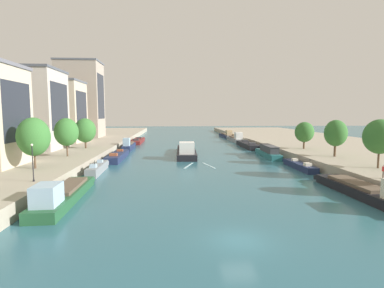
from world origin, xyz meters
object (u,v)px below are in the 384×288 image
(moored_boat_left_far, at_px, (118,156))
(person_on_quay, at_px, (384,171))
(moored_boat_left_gap_after, at_px, (138,141))
(moored_boat_right_far, at_px, (268,152))
(tree_left_far, at_px, (34,137))
(tree_right_by_lamp, at_px, (336,133))
(moored_boat_right_end, at_px, (369,191))
(tree_left_second, at_px, (85,130))
(moored_boat_left_upstream, at_px, (98,168))
(lamppost_left_bank, at_px, (33,161))
(tree_left_third, at_px, (66,132))
(tree_right_distant, at_px, (304,132))
(moored_boat_left_midway, at_px, (63,194))
(moored_boat_right_midway, at_px, (235,138))
(moored_boat_right_second, at_px, (248,145))
(moored_boat_right_near, at_px, (226,135))
(barge_midriver, at_px, (186,151))
(moored_boat_right_upstream, at_px, (299,165))
(moored_boat_left_lone, at_px, (129,146))

(moored_boat_left_far, relative_size, person_on_quay, 9.08)
(moored_boat_left_gap_after, bearing_deg, moored_boat_right_far, -46.94)
(tree_left_far, bearing_deg, tree_right_by_lamp, 9.86)
(moored_boat_right_end, distance_m, tree_left_second, 53.90)
(moored_boat_left_upstream, distance_m, tree_left_second, 20.76)
(lamppost_left_bank, bearing_deg, tree_right_by_lamp, 20.42)
(tree_left_third, height_order, tree_right_distant, tree_left_third)
(moored_boat_left_far, height_order, tree_right_distant, tree_right_distant)
(moored_boat_left_midway, height_order, moored_boat_left_upstream, moored_boat_left_midway)
(moored_boat_left_gap_after, xyz_separation_m, moored_boat_right_midway, (32.30, 2.62, 0.38))
(moored_boat_left_gap_after, bearing_deg, tree_right_distant, -40.61)
(moored_boat_left_far, relative_size, moored_boat_right_second, 0.91)
(person_on_quay, bearing_deg, moored_boat_left_gap_after, 119.36)
(tree_left_second, bearing_deg, tree_left_third, -88.33)
(moored_boat_right_near, bearing_deg, tree_right_distant, -82.47)
(barge_midriver, distance_m, tree_right_distant, 25.80)
(moored_boat_left_gap_after, distance_m, moored_boat_right_upstream, 57.35)
(moored_boat_left_lone, xyz_separation_m, tree_right_by_lamp, (39.79, -27.07, 4.82))
(moored_boat_left_midway, xyz_separation_m, moored_boat_left_upstream, (-0.32, 15.72, -0.17))
(tree_left_third, relative_size, tree_right_distant, 1.17)
(moored_boat_left_gap_after, distance_m, moored_boat_right_near, 37.67)
(person_on_quay, bearing_deg, moored_boat_left_midway, -178.23)
(moored_boat_right_second, xyz_separation_m, moored_boat_right_midway, (0.51, 18.10, 0.28))
(moored_boat_left_lone, bearing_deg, moored_boat_right_midway, 32.76)
(moored_boat_left_gap_after, distance_m, moored_boat_right_end, 72.79)
(moored_boat_left_far, bearing_deg, moored_boat_left_lone, 90.29)
(tree_left_far, relative_size, person_on_quay, 4.31)
(barge_midriver, distance_m, moored_boat_right_midway, 37.62)
(moored_boat_left_lone, bearing_deg, lamppost_left_bank, -95.54)
(tree_left_third, xyz_separation_m, tree_right_distant, (46.86, 8.32, -0.71))
(moored_boat_left_upstream, xyz_separation_m, tree_right_distant, (40.06, 14.72, 4.60))
(moored_boat_left_far, xyz_separation_m, moored_boat_right_midway, (32.43, 37.27, 0.31))
(moored_boat_left_upstream, relative_size, tree_left_third, 1.54)
(moored_boat_left_gap_after, bearing_deg, moored_boat_left_upstream, -90.88)
(moored_boat_left_lone, relative_size, moored_boat_right_near, 0.78)
(barge_midriver, distance_m, moored_boat_right_end, 39.38)
(moored_boat_left_midway, bearing_deg, moored_boat_left_upstream, 91.16)
(moored_boat_right_upstream, bearing_deg, moored_boat_left_gap_after, 124.37)
(moored_boat_left_lone, relative_size, moored_boat_right_end, 0.76)
(tree_left_far, xyz_separation_m, tree_right_distant, (47.20, 19.92, -0.78))
(tree_right_distant, bearing_deg, moored_boat_right_end, -102.74)
(moored_boat_left_midway, bearing_deg, tree_right_distant, 37.45)
(lamppost_left_bank, distance_m, person_on_quay, 39.94)
(moored_boat_right_midway, relative_size, lamppost_left_bank, 3.81)
(moored_boat_right_second, bearing_deg, tree_left_third, -145.98)
(moored_boat_left_midway, bearing_deg, moored_boat_left_gap_after, 89.62)
(lamppost_left_bank, bearing_deg, tree_left_third, 98.94)
(moored_boat_left_gap_after, xyz_separation_m, moored_boat_right_near, (32.30, 19.37, 0.32))
(moored_boat_left_upstream, bearing_deg, moored_boat_left_gap_after, 89.12)
(moored_boat_left_far, bearing_deg, moored_boat_right_second, 30.99)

